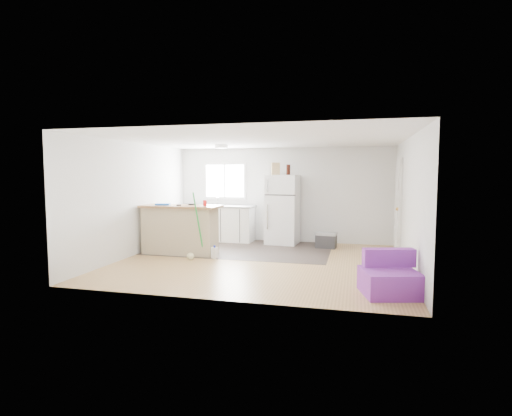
{
  "coord_description": "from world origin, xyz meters",
  "views": [
    {
      "loc": [
        1.82,
        -7.58,
        1.74
      ],
      "look_at": [
        -0.25,
        0.7,
        1.01
      ],
      "focal_mm": 28.0,
      "sensor_mm": 36.0,
      "label": 1
    }
  ],
  "objects": [
    {
      "name": "vinyl_zone",
      "position": [
        -0.73,
        1.25,
        0.0
      ],
      "size": [
        4.05,
        2.5,
        0.0
      ],
      "primitive_type": "cube",
      "color": "#322A25",
      "rests_on": "floor"
    },
    {
      "name": "mop",
      "position": [
        -1.38,
        -0.13,
        0.23
      ],
      "size": [
        0.27,
        0.38,
        1.38
      ],
      "rotation": [
        0.0,
        0.0,
        -0.27
      ],
      "color": "green",
      "rests_on": "floor"
    },
    {
      "name": "blue_tray",
      "position": [
        -2.24,
        0.3,
        1.08
      ],
      "size": [
        0.35,
        0.29,
        0.04
      ],
      "primitive_type": "cube",
      "rotation": [
        0.0,
        0.0,
        0.26
      ],
      "color": "blue",
      "rests_on": "peninsula"
    },
    {
      "name": "bottle_left",
      "position": [
        0.21,
        2.02,
        1.84
      ],
      "size": [
        0.08,
        0.08,
        0.25
      ],
      "primitive_type": "cylinder",
      "rotation": [
        0.0,
        0.0,
        0.23
      ],
      "color": "#331109",
      "rests_on": "refrigerator"
    },
    {
      "name": "cardboard_box",
      "position": [
        -0.1,
        2.09,
        1.86
      ],
      "size": [
        0.22,
        0.16,
        0.3
      ],
      "primitive_type": "cube",
      "rotation": [
        0.0,
        0.0,
        0.34
      ],
      "color": "tan",
      "rests_on": "refrigerator"
    },
    {
      "name": "purple_seat",
      "position": [
        2.32,
        -1.63,
        0.23
      ],
      "size": [
        0.91,
        0.89,
        0.63
      ],
      "rotation": [
        0.0,
        0.0,
        0.25
      ],
      "color": "purple",
      "rests_on": "floor"
    },
    {
      "name": "kitchen_cabinets",
      "position": [
        -1.72,
        2.18,
        0.47
      ],
      "size": [
        2.07,
        0.66,
        1.2
      ],
      "rotation": [
        0.0,
        0.0,
        -0.01
      ],
      "color": "white",
      "rests_on": "floor"
    },
    {
      "name": "tool_b",
      "position": [
        -1.84,
        0.24,
        1.07
      ],
      "size": [
        0.11,
        0.07,
        0.03
      ],
      "primitive_type": "cube",
      "rotation": [
        0.0,
        0.0,
        0.36
      ],
      "color": "black",
      "rests_on": "peninsula"
    },
    {
      "name": "refrigerator",
      "position": [
        0.06,
        2.13,
        0.86
      ],
      "size": [
        0.8,
        0.76,
        1.71
      ],
      "rotation": [
        0.0,
        0.0,
        -0.07
      ],
      "color": "white",
      "rests_on": "floor"
    },
    {
      "name": "cooler",
      "position": [
        1.17,
        1.8,
        0.19
      ],
      "size": [
        0.52,
        0.38,
        0.37
      ],
      "rotation": [
        0.0,
        0.0,
        -0.12
      ],
      "color": "#2A292C",
      "rests_on": "floor"
    },
    {
      "name": "bottle_right",
      "position": [
        0.22,
        2.08,
        1.84
      ],
      "size": [
        0.07,
        0.07,
        0.25
      ],
      "primitive_type": "cylinder",
      "rotation": [
        0.0,
        0.0,
        -0.0
      ],
      "color": "#331109",
      "rests_on": "refrigerator"
    },
    {
      "name": "room",
      "position": [
        0.0,
        0.0,
        1.2
      ],
      "size": [
        5.51,
        5.01,
        2.41
      ],
      "color": "#A87E46",
      "rests_on": "ground"
    },
    {
      "name": "tool_a",
      "position": [
        -1.65,
        0.47,
        1.08
      ],
      "size": [
        0.14,
        0.06,
        0.03
      ],
      "primitive_type": "cube",
      "rotation": [
        0.0,
        0.0,
        -0.08
      ],
      "color": "black",
      "rests_on": "peninsula"
    },
    {
      "name": "cleaner_jug",
      "position": [
        -0.97,
        0.04,
        0.12
      ],
      "size": [
        0.15,
        0.13,
        0.28
      ],
      "rotation": [
        0.0,
        0.0,
        -0.37
      ],
      "color": "white",
      "rests_on": "floor"
    },
    {
      "name": "window",
      "position": [
        -1.55,
        2.49,
        1.55
      ],
      "size": [
        1.18,
        0.06,
        0.98
      ],
      "color": "white",
      "rests_on": "back_wall"
    },
    {
      "name": "interior_door",
      "position": [
        2.72,
        1.55,
        1.02
      ],
      "size": [
        0.11,
        0.92,
        2.1
      ],
      "color": "white",
      "rests_on": "right_wall"
    },
    {
      "name": "ceiling_fixture",
      "position": [
        -1.2,
        1.2,
        2.36
      ],
      "size": [
        0.3,
        0.3,
        0.07
      ],
      "primitive_type": "cylinder",
      "color": "white",
      "rests_on": "ceiling"
    },
    {
      "name": "red_cup",
      "position": [
        -1.29,
        0.36,
        1.12
      ],
      "size": [
        0.08,
        0.08,
        0.12
      ],
      "primitive_type": "cylinder",
      "rotation": [
        0.0,
        0.0,
        -0.02
      ],
      "color": "red",
      "rests_on": "peninsula"
    },
    {
      "name": "peninsula",
      "position": [
        -1.87,
        0.35,
        0.54
      ],
      "size": [
        1.73,
        0.67,
        1.06
      ],
      "rotation": [
        0.0,
        0.0,
        -0.01
      ],
      "color": "tan",
      "rests_on": "floor"
    }
  ]
}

